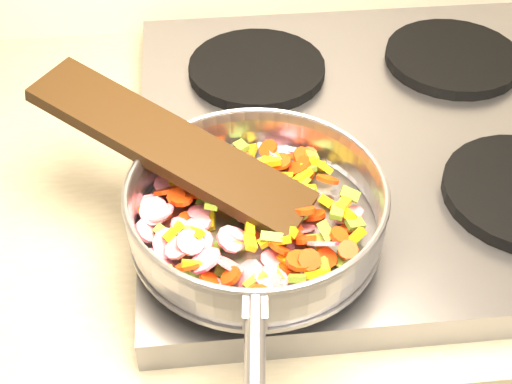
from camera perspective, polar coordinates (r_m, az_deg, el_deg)
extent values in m
cube|color=#939399|center=(0.93, 9.55, 4.01)|extent=(0.60, 0.60, 0.04)
cylinder|color=black|center=(0.79, 2.14, -1.43)|extent=(0.19, 0.19, 0.02)
cylinder|color=black|center=(1.01, 0.06, 9.83)|extent=(0.19, 0.19, 0.02)
cylinder|color=black|center=(1.07, 15.46, 10.32)|extent=(0.19, 0.19, 0.02)
cylinder|color=#9E9EA5|center=(0.75, 0.00, -2.92)|extent=(0.27, 0.27, 0.01)
torus|color=#9E9EA5|center=(0.73, 0.00, -1.25)|extent=(0.31, 0.31, 0.06)
torus|color=#9E9EA5|center=(0.71, 0.00, 0.23)|extent=(0.27, 0.27, 0.01)
cube|color=#9E9EA5|center=(0.62, -0.06, -9.44)|extent=(0.03, 0.03, 0.02)
cube|color=olive|center=(0.78, -2.83, 1.22)|extent=(0.02, 0.02, 0.01)
cylinder|color=red|center=(0.71, 1.91, -4.51)|extent=(0.03, 0.03, 0.02)
cylinder|color=red|center=(0.71, 2.68, -6.20)|extent=(0.03, 0.03, 0.02)
cylinder|color=red|center=(0.75, -7.43, -1.54)|extent=(0.03, 0.03, 0.02)
cylinder|color=red|center=(0.70, 3.54, -5.51)|extent=(0.04, 0.04, 0.01)
cylinder|color=red|center=(0.72, -1.43, -3.44)|extent=(0.03, 0.03, 0.02)
cylinder|color=red|center=(0.81, -4.90, 2.11)|extent=(0.05, 0.05, 0.02)
cylinder|color=red|center=(0.71, 6.67, -3.48)|extent=(0.02, 0.03, 0.02)
cylinder|color=red|center=(0.73, 3.97, -3.80)|extent=(0.03, 0.03, 0.02)
cube|color=gold|center=(0.73, -6.67, -3.37)|extent=(0.02, 0.02, 0.01)
cube|color=olive|center=(0.72, -1.63, -4.36)|extent=(0.02, 0.02, 0.01)
cylinder|color=red|center=(0.74, -8.71, -3.11)|extent=(0.03, 0.03, 0.02)
cube|color=olive|center=(0.72, 5.66, -3.14)|extent=(0.02, 0.02, 0.02)
cube|color=gold|center=(0.71, 1.95, -3.88)|extent=(0.02, 0.01, 0.01)
cube|color=olive|center=(0.78, -1.42, 0.52)|extent=(0.02, 0.02, 0.01)
cube|color=olive|center=(0.73, -1.52, -3.52)|extent=(0.02, 0.02, 0.01)
cylinder|color=red|center=(0.73, 0.11, -2.79)|extent=(0.04, 0.03, 0.03)
cylinder|color=red|center=(0.77, 2.57, -0.24)|extent=(0.04, 0.04, 0.02)
cube|color=gold|center=(0.82, -1.53, 2.31)|extent=(0.03, 0.02, 0.01)
cube|color=olive|center=(0.73, 4.87, -3.81)|extent=(0.02, 0.02, 0.02)
cylinder|color=red|center=(0.77, -7.22, 0.10)|extent=(0.04, 0.03, 0.03)
cylinder|color=red|center=(0.67, -0.63, -8.68)|extent=(0.03, 0.03, 0.01)
cylinder|color=red|center=(0.69, -2.18, -5.82)|extent=(0.03, 0.04, 0.03)
cube|color=gold|center=(0.73, 7.99, -3.57)|extent=(0.02, 0.02, 0.02)
cylinder|color=red|center=(0.73, 2.78, -3.05)|extent=(0.04, 0.04, 0.02)
cube|color=olive|center=(0.82, -1.19, 3.69)|extent=(0.02, 0.02, 0.01)
cylinder|color=red|center=(0.77, -2.90, 0.10)|extent=(0.02, 0.02, 0.01)
cylinder|color=red|center=(0.79, -7.07, 0.69)|extent=(0.04, 0.04, 0.01)
cylinder|color=red|center=(0.80, 3.52, 2.08)|extent=(0.04, 0.04, 0.03)
cube|color=olive|center=(0.74, 7.93, -2.52)|extent=(0.02, 0.02, 0.01)
cube|color=gold|center=(0.72, 2.56, -3.24)|extent=(0.02, 0.02, 0.02)
cube|color=gold|center=(0.75, 7.33, -1.79)|extent=(0.02, 0.03, 0.02)
cube|color=gold|center=(0.75, -3.67, -2.17)|extent=(0.01, 0.03, 0.01)
cylinder|color=red|center=(0.78, 2.02, 0.89)|extent=(0.03, 0.03, 0.01)
cube|color=olive|center=(0.74, 3.36, -2.01)|extent=(0.02, 0.02, 0.01)
cube|color=gold|center=(0.73, -1.04, -3.74)|extent=(0.02, 0.02, 0.01)
cube|color=olive|center=(0.77, 7.51, -0.18)|extent=(0.02, 0.02, 0.02)
cube|color=gold|center=(0.72, -0.50, -2.92)|extent=(0.01, 0.03, 0.01)
cube|color=gold|center=(0.71, 1.13, -3.79)|extent=(0.03, 0.02, 0.01)
cube|color=gold|center=(0.71, 2.66, -5.53)|extent=(0.02, 0.02, 0.01)
cube|color=gold|center=(0.77, 5.71, -0.80)|extent=(0.02, 0.02, 0.01)
cylinder|color=red|center=(0.73, 3.91, -1.47)|extent=(0.03, 0.03, 0.02)
cube|color=gold|center=(0.73, -1.41, -3.63)|extent=(0.02, 0.02, 0.02)
cube|color=olive|center=(0.72, -5.51, -3.62)|extent=(0.02, 0.03, 0.01)
cube|color=gold|center=(0.68, 3.68, -8.14)|extent=(0.02, 0.03, 0.01)
cube|color=olive|center=(0.68, 3.34, -8.54)|extent=(0.02, 0.02, 0.02)
cylinder|color=red|center=(0.75, -4.57, -1.67)|extent=(0.03, 0.03, 0.01)
cylinder|color=red|center=(0.76, -8.38, -1.82)|extent=(0.03, 0.03, 0.01)
cylinder|color=red|center=(0.68, -0.08, -8.62)|extent=(0.03, 0.04, 0.02)
cylinder|color=red|center=(0.71, 5.42, -4.09)|extent=(0.05, 0.04, 0.04)
cube|color=gold|center=(0.72, -6.63, -3.15)|extent=(0.02, 0.02, 0.02)
cylinder|color=red|center=(0.76, 1.21, -0.82)|extent=(0.04, 0.04, 0.02)
cube|color=gold|center=(0.78, 3.78, 1.29)|extent=(0.02, 0.02, 0.01)
cylinder|color=red|center=(0.71, 1.37, -5.49)|extent=(0.04, 0.04, 0.01)
cube|color=olive|center=(0.79, 4.21, 1.93)|extent=(0.02, 0.02, 0.01)
cube|color=olive|center=(0.73, -7.46, -3.19)|extent=(0.02, 0.02, 0.01)
cube|color=olive|center=(0.69, 5.45, -6.15)|extent=(0.01, 0.02, 0.01)
cylinder|color=red|center=(0.75, 2.69, -1.98)|extent=(0.04, 0.04, 0.02)
cylinder|color=red|center=(0.77, -2.03, -0.37)|extent=(0.03, 0.04, 0.03)
cube|color=gold|center=(0.79, 1.06, 2.38)|extent=(0.03, 0.01, 0.01)
cube|color=olive|center=(0.70, -5.73, -6.58)|extent=(0.02, 0.01, 0.01)
cylinder|color=red|center=(0.77, -8.30, -1.35)|extent=(0.05, 0.05, 0.02)
cylinder|color=red|center=(0.70, 3.30, -5.59)|extent=(0.02, 0.02, 0.01)
cylinder|color=red|center=(0.73, -7.06, -4.10)|extent=(0.04, 0.03, 0.03)
cylinder|color=red|center=(0.76, -6.37, -0.38)|extent=(0.03, 0.03, 0.01)
cylinder|color=red|center=(0.69, 1.25, -6.94)|extent=(0.05, 0.05, 0.01)
cube|color=gold|center=(0.78, -6.21, 1.01)|extent=(0.02, 0.02, 0.01)
cube|color=olive|center=(0.72, 6.51, -5.48)|extent=(0.02, 0.02, 0.02)
cylinder|color=red|center=(0.72, -2.01, -3.80)|extent=(0.04, 0.04, 0.02)
cylinder|color=red|center=(0.79, -0.97, 0.77)|extent=(0.03, 0.03, 0.02)
cylinder|color=red|center=(0.73, -5.89, -2.93)|extent=(0.03, 0.04, 0.03)
cube|color=gold|center=(0.76, -8.17, -1.65)|extent=(0.02, 0.03, 0.02)
cylinder|color=red|center=(0.80, -1.90, 2.80)|extent=(0.02, 0.03, 0.02)
cylinder|color=red|center=(0.69, -3.76, -7.03)|extent=(0.02, 0.03, 0.02)
cylinder|color=red|center=(0.75, -7.70, -1.63)|extent=(0.04, 0.04, 0.02)
cube|color=gold|center=(0.78, 1.04, 0.82)|extent=(0.03, 0.02, 0.01)
cube|color=gold|center=(0.75, 6.99, -0.98)|extent=(0.02, 0.02, 0.01)
cube|color=olive|center=(0.81, 4.46, 2.95)|extent=(0.02, 0.02, 0.01)
cube|color=gold|center=(0.76, -2.34, -0.21)|extent=(0.03, 0.02, 0.01)
cylinder|color=red|center=(0.72, -7.73, -5.37)|extent=(0.04, 0.04, 0.03)
cylinder|color=red|center=(0.83, 1.35, 2.69)|extent=(0.03, 0.03, 0.01)
cylinder|color=red|center=(0.66, 0.02, -8.17)|extent=(0.03, 0.03, 0.01)
cube|color=olive|center=(0.73, 0.26, -2.13)|extent=(0.02, 0.01, 0.01)
cylinder|color=red|center=(0.79, -5.06, 1.58)|extent=(0.04, 0.04, 0.01)
cylinder|color=red|center=(0.77, -3.02, 0.59)|extent=(0.04, 0.04, 0.01)
cylinder|color=red|center=(0.75, 3.62, -2.86)|extent=(0.04, 0.04, 0.02)
cube|color=gold|center=(0.69, -4.93, -5.83)|extent=(0.03, 0.01, 0.02)
cube|color=gold|center=(0.79, 2.06, 1.22)|extent=(0.03, 0.02, 0.01)
cylinder|color=red|center=(0.78, -5.07, 0.25)|extent=(0.04, 0.04, 0.01)
cube|color=gold|center=(0.80, 4.23, 2.35)|extent=(0.02, 0.01, 0.02)
cylinder|color=red|center=(0.77, -1.11, 0.08)|extent=(0.03, 0.03, 0.02)
cylinder|color=red|center=(0.75, -5.98, -0.54)|extent=(0.03, 0.03, 0.01)
cylinder|color=red|center=(0.73, 2.06, -3.69)|extent=(0.04, 0.05, 0.02)
cylinder|color=red|center=(0.75, -5.49, -2.42)|extent=(0.03, 0.03, 0.02)
cylinder|color=red|center=(0.75, -0.54, -1.70)|extent=(0.03, 0.04, 0.03)
cube|color=olive|center=(0.73, -3.02, -4.31)|extent=(0.02, 0.02, 0.02)
cylinder|color=red|center=(0.70, -0.58, -6.62)|extent=(0.04, 0.04, 0.03)
cube|color=gold|center=(0.80, 0.60, 1.45)|extent=(0.01, 0.03, 0.01)
cube|color=olive|center=(0.68, -3.84, -8.37)|extent=(0.02, 0.02, 0.02)
cube|color=olive|center=(0.75, -1.61, -1.37)|extent=(0.02, 0.02, 0.02)
cylinder|color=red|center=(0.68, 1.26, -7.50)|extent=(0.03, 0.04, 0.03)
cylinder|color=red|center=(0.70, -5.43, -5.89)|extent=(0.03, 0.03, 0.02)
cylinder|color=red|center=(0.68, 4.42, -7.60)|extent=(0.03, 0.03, 0.02)
cube|color=olive|center=(0.77, -0.67, 1.24)|extent=(0.02, 0.02, 0.01)
cube|color=gold|center=(0.83, -0.38, 3.26)|extent=(0.02, 0.02, 0.01)
cube|color=gold|center=(0.75, 2.07, -1.10)|extent=(0.01, 0.02, 0.01)
cube|color=olive|center=(0.77, 4.10, -0.31)|extent=(0.02, 0.02, 0.01)
cylinder|color=red|center=(0.77, 0.21, -0.58)|extent=(0.03, 0.03, 0.02)
cylinder|color=red|center=(0.81, -1.13, 2.72)|extent=(0.03, 0.03, 0.01)
cylinder|color=red|center=(0.74, 7.43, -2.77)|extent=(0.03, 0.03, 0.02)
cube|color=gold|center=(0.73, 5.38, -4.30)|extent=(0.02, 0.02, 0.01)
cylinder|color=red|center=(0.81, 4.22, 2.94)|extent=(0.03, 0.03, 0.02)
cylinder|color=red|center=(0.69, -3.46, -7.93)|extent=(0.04, 0.04, 0.01)
cube|color=olive|center=(0.68, 3.34, -6.91)|extent=(0.02, 0.02, 0.01)
cube|color=olive|center=(0.78, 3.57, 0.68)|extent=(0.02, 0.03, 0.01)
cylinder|color=red|center=(0.75, 3.26, -1.83)|extent=(0.03, 0.02, 0.01)
cylinder|color=red|center=(0.80, -3.08, 2.50)|extent=(0.04, 0.03, 0.03)
cube|color=olive|center=(0.73, 3.10, -1.73)|extent=(0.02, 0.01, 0.01)
cylinder|color=red|center=(0.71, -5.30, -4.04)|extent=(0.04, 0.04, 0.02)
cylinder|color=red|center=(0.68, -2.04, -6.77)|extent=(0.02, 0.02, 0.02)
cube|color=olive|center=(0.74, -0.07, -2.55)|extent=(0.02, 0.02, 0.02)
cube|color=olive|center=(0.78, -1.96, 0.41)|extent=(0.02, 0.02, 0.01)
cylinder|color=red|center=(0.71, -6.35, -4.46)|extent=(0.03, 0.03, 0.02)
cube|color=gold|center=(0.76, 6.58, -1.33)|extent=(0.01, 0.02, 0.02)
cube|color=olive|center=(0.69, -0.07, -7.11)|extent=(0.03, 0.02, 0.02)
cube|color=olive|center=(0.74, 6.52, -1.57)|extent=(0.02, 0.03, 0.01)
cylinder|color=red|center=(0.82, -3.06, 3.26)|extent=(0.04, 0.04, 0.02)
cube|color=olive|center=(0.80, -0.63, 2.00)|extent=(0.02, 0.02, 0.02)
cylinder|color=red|center=(0.77, 1.72, 0.50)|extent=(0.04, 0.04, 0.01)
cylinder|color=red|center=(0.71, 5.63, -5.29)|extent=(0.03, 0.03, 0.02)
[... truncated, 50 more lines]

